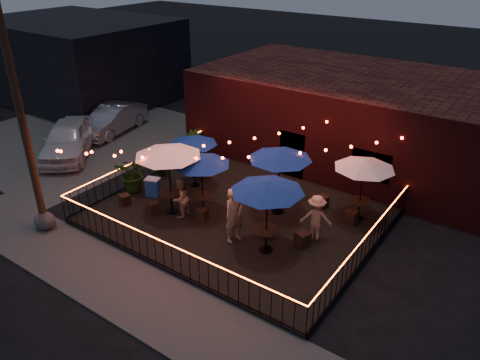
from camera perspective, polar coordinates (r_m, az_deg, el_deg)
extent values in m
plane|color=black|center=(16.49, -4.32, -7.64)|extent=(110.00, 110.00, 0.00)
cube|color=black|center=(17.77, -0.26, -4.46)|extent=(10.00, 8.00, 0.15)
cube|color=#44413F|center=(14.65, -12.56, -13.31)|extent=(18.00, 2.50, 0.05)
cube|color=#44413F|center=(26.94, -19.02, 5.17)|extent=(11.00, 12.00, 0.02)
cube|color=#370F11|center=(23.00, 13.54, 7.59)|extent=(14.00, 8.00, 4.00)
cube|color=black|center=(20.42, 6.45, 2.97)|extent=(1.20, 0.24, 2.20)
cube|color=black|center=(18.96, 15.78, 1.79)|extent=(1.60, 0.24, 1.20)
cube|color=black|center=(33.76, -19.19, 13.83)|extent=(12.00, 9.00, 5.00)
cylinder|color=#332414|center=(17.03, -24.94, 6.13)|extent=(0.26, 0.26, 8.00)
cube|color=black|center=(15.17, -9.18, -10.36)|extent=(10.00, 0.04, 0.04)
cube|color=black|center=(14.64, -9.44, -7.49)|extent=(10.00, 0.04, 0.04)
cube|color=#FF5716|center=(14.62, -9.45, -7.39)|extent=(10.00, 0.03, 0.02)
cube|color=black|center=(20.64, -11.65, 0.16)|extent=(0.04, 8.00, 0.04)
cube|color=black|center=(20.25, -11.89, 2.49)|extent=(0.04, 8.00, 0.04)
cube|color=#FF5716|center=(20.24, -11.90, 2.57)|extent=(0.03, 8.00, 0.02)
cube|color=black|center=(15.82, 14.89, -9.27)|extent=(0.04, 8.00, 0.04)
cube|color=black|center=(15.31, 15.29, -6.48)|extent=(0.04, 8.00, 0.04)
cube|color=#FF5716|center=(15.29, 15.30, -6.39)|extent=(0.03, 8.00, 0.02)
cylinder|color=black|center=(18.13, -8.26, -3.76)|extent=(0.49, 0.49, 0.03)
cylinder|color=black|center=(17.93, -8.34, -2.66)|extent=(0.07, 0.07, 0.81)
cylinder|color=black|center=(17.73, -8.43, -1.49)|extent=(0.90, 0.90, 0.04)
cylinder|color=black|center=(17.49, -8.54, 0.00)|extent=(0.05, 0.05, 2.70)
cone|color=silver|center=(16.99, -8.81, 3.54)|extent=(3.28, 3.28, 0.39)
cylinder|color=black|center=(19.93, -5.50, -0.60)|extent=(0.40, 0.40, 0.03)
cylinder|color=black|center=(19.78, -5.54, 0.23)|extent=(0.05, 0.05, 0.66)
cylinder|color=black|center=(19.63, -5.58, 1.11)|extent=(0.73, 0.73, 0.04)
cylinder|color=black|center=(19.45, -5.64, 2.23)|extent=(0.04, 0.04, 2.20)
cone|color=navy|center=(19.07, -5.77, 4.85)|extent=(2.55, 2.55, 0.32)
cylinder|color=black|center=(17.93, -4.49, -3.91)|extent=(0.43, 0.43, 0.03)
cylinder|color=black|center=(17.76, -4.53, -2.95)|extent=(0.06, 0.06, 0.70)
cylinder|color=black|center=(17.58, -4.57, -1.93)|extent=(0.78, 0.78, 0.04)
cylinder|color=black|center=(17.37, -4.62, -0.63)|extent=(0.04, 0.04, 2.34)
cone|color=navy|center=(16.92, -4.75, 2.45)|extent=(2.57, 2.57, 0.34)
cylinder|color=black|center=(17.98, 4.62, -3.82)|extent=(0.47, 0.47, 0.03)
cylinder|color=black|center=(17.79, 4.67, -2.77)|extent=(0.06, 0.06, 0.77)
cylinder|color=black|center=(17.60, 4.71, -1.65)|extent=(0.86, 0.86, 0.04)
cylinder|color=black|center=(17.37, 4.77, -0.23)|extent=(0.05, 0.05, 2.57)
cone|color=navy|center=(16.89, 4.92, 3.16)|extent=(3.13, 3.13, 0.37)
cylinder|color=black|center=(15.85, 3.15, -8.47)|extent=(0.47, 0.47, 0.03)
cylinder|color=black|center=(15.63, 3.19, -7.32)|extent=(0.06, 0.06, 0.78)
cylinder|color=black|center=(15.41, 3.23, -6.09)|extent=(0.86, 0.86, 0.04)
cylinder|color=black|center=(15.14, 3.27, -4.52)|extent=(0.05, 0.05, 2.59)
cone|color=navy|center=(14.58, 3.39, -0.72)|extent=(3.15, 3.15, 0.38)
cylinder|color=black|center=(18.08, 14.14, -4.47)|extent=(0.44, 0.44, 0.03)
cylinder|color=black|center=(17.90, 14.27, -3.50)|extent=(0.06, 0.06, 0.72)
cylinder|color=black|center=(17.72, 14.40, -2.47)|extent=(0.80, 0.80, 0.04)
cylinder|color=black|center=(17.51, 14.57, -1.17)|extent=(0.04, 0.04, 2.39)
cone|color=silver|center=(17.06, 14.97, 1.92)|extent=(2.32, 2.32, 0.35)
cube|color=black|center=(18.85, -13.87, -2.35)|extent=(0.45, 0.45, 0.43)
cube|color=black|center=(18.04, -10.48, -3.36)|extent=(0.49, 0.49, 0.44)
cube|color=black|center=(20.73, -5.94, 1.09)|extent=(0.40, 0.40, 0.40)
cube|color=black|center=(20.42, -4.41, 0.88)|extent=(0.48, 0.48, 0.48)
cube|color=black|center=(17.40, -4.67, -4.21)|extent=(0.43, 0.43, 0.42)
cube|color=black|center=(16.94, -0.69, -5.05)|extent=(0.38, 0.38, 0.43)
cube|color=black|center=(19.26, 2.74, -0.79)|extent=(0.50, 0.50, 0.46)
cube|color=black|center=(18.88, 6.53, -1.49)|extent=(0.55, 0.55, 0.51)
cube|color=black|center=(16.44, 3.26, -6.21)|extent=(0.39, 0.39, 0.42)
cube|color=black|center=(16.05, 7.64, -7.15)|extent=(0.54, 0.54, 0.51)
cube|color=black|center=(18.40, 9.98, -2.63)|extent=(0.47, 0.47, 0.46)
cube|color=black|center=(17.63, 13.43, -4.36)|extent=(0.44, 0.44, 0.49)
imported|color=#D8AF93|center=(15.81, -0.75, -4.34)|extent=(0.65, 0.82, 1.96)
imported|color=#D4A187|center=(17.40, -7.30, -2.19)|extent=(0.63, 0.78, 1.56)
imported|color=tan|center=(16.15, 9.24, -4.58)|extent=(1.24, 1.01, 1.68)
imported|color=#0E380E|center=(19.56, -12.82, 0.73)|extent=(1.68, 1.55, 1.54)
imported|color=#1E3B13|center=(20.65, -9.39, 2.09)|extent=(0.79, 0.68, 1.27)
imported|color=#103411|center=(21.99, -5.71, 4.21)|extent=(0.98, 0.98, 1.48)
cube|color=blue|center=(19.20, -10.54, -0.91)|extent=(0.64, 0.53, 0.73)
cube|color=silver|center=(19.03, -10.64, 0.11)|extent=(0.68, 0.58, 0.05)
ellipsoid|color=#40403C|center=(18.43, -22.70, -4.60)|extent=(0.92, 0.80, 0.68)
imported|color=silver|center=(24.21, -20.20, 4.70)|extent=(4.72, 5.09, 1.69)
imported|color=#AAABB3|center=(26.60, -15.27, 7.15)|extent=(2.44, 4.77, 1.50)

